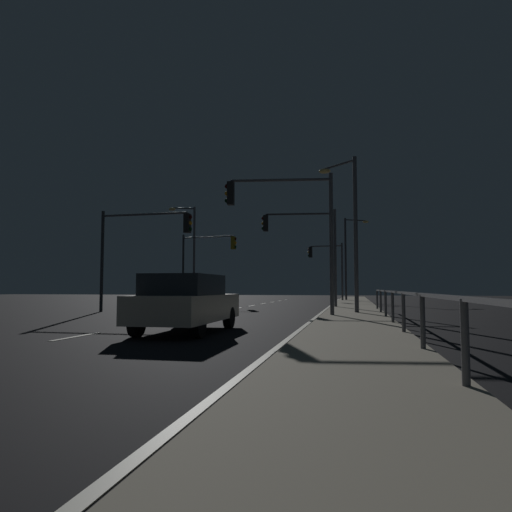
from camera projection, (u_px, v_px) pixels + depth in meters
name	position (u px, v px, depth m)	size (l,w,h in m)	color
ground_plane	(194.00, 316.00, 19.54)	(112.00, 112.00, 0.00)	black
sidewalk_right	(355.00, 316.00, 18.14)	(2.62, 77.00, 0.14)	#9E937F
lane_markings_center	(217.00, 312.00, 22.95)	(0.14, 50.00, 0.01)	silver
lane_edge_line	(323.00, 311.00, 23.33)	(0.14, 53.00, 0.01)	silver
car	(187.00, 302.00, 12.41)	(1.84, 4.41, 1.57)	beige
traffic_light_far_center	(327.00, 260.00, 40.24)	(3.10, 0.42, 5.03)	#4C4C51
traffic_light_far_left	(142.00, 238.00, 22.80)	(4.95, 0.35, 5.15)	#2D3033
traffic_light_mid_left	(303.00, 238.00, 26.46)	(4.32, 0.74, 5.63)	#4C4C51
traffic_light_mid_right	(206.00, 254.00, 34.63)	(4.49, 0.80, 5.34)	#2D3033
traffic_light_near_left	(285.00, 214.00, 18.49)	(4.39, 0.82, 5.73)	#4C4C51
street_lamp_corner	(349.00, 218.00, 20.53)	(1.78, 1.58, 6.95)	#4C4C51
street_lamp_median	(190.00, 245.00, 36.73)	(1.98, 1.05, 7.79)	#4C4C51
street_lamp_mid_block	(349.00, 250.00, 41.41)	(2.21, 1.30, 7.43)	#38383D
barrier_fence	(403.00, 301.00, 11.12)	(0.09, 25.08, 0.98)	#59595E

